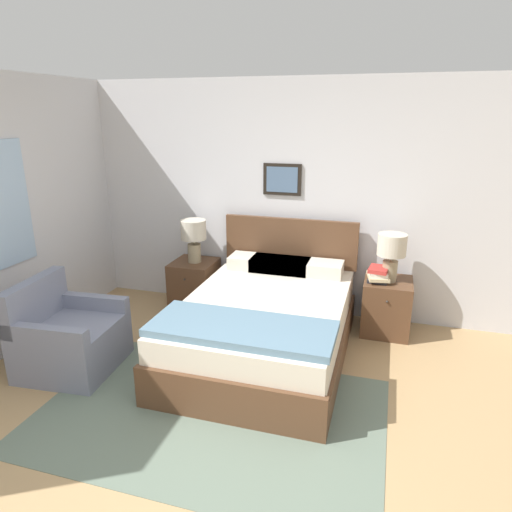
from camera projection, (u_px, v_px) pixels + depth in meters
name	position (u px, v px, depth m)	size (l,w,h in m)	color
ground_plane	(204.00, 485.00, 2.87)	(16.00, 16.00, 0.00)	tan
wall_back	(300.00, 200.00, 5.07)	(7.28, 0.09, 2.60)	silver
wall_left	(19.00, 213.00, 4.41)	(0.08, 5.21, 2.60)	silver
area_rug_main	(210.00, 414.00, 3.53)	(2.64, 1.72, 0.01)	slate
bed	(266.00, 323.00, 4.35)	(1.50, 2.17, 1.12)	brown
armchair	(68.00, 339.00, 4.11)	(0.83, 0.85, 0.83)	gray
nightstand_near_window	(195.00, 285.00, 5.39)	(0.49, 0.53, 0.58)	brown
nightstand_by_door	(386.00, 306.00, 4.79)	(0.49, 0.53, 0.58)	brown
table_lamp_near_window	(194.00, 235.00, 5.19)	(0.29, 0.29, 0.50)	gray
table_lamp_by_door	(392.00, 250.00, 4.60)	(0.29, 0.29, 0.50)	gray
book_thick_bottom	(378.00, 280.00, 4.68)	(0.21, 0.22, 0.03)	#232328
book_hardcover_middle	(378.00, 277.00, 4.67)	(0.25, 0.31, 0.03)	beige
book_novel_upper	(378.00, 273.00, 4.66)	(0.20, 0.24, 0.04)	silver
book_slim_near_top	(379.00, 269.00, 4.65)	(0.21, 0.25, 0.04)	#B7332D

